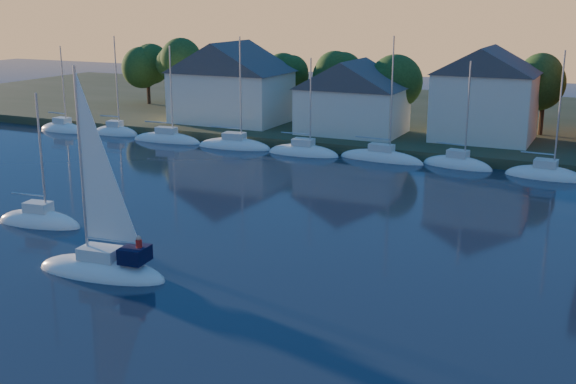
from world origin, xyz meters
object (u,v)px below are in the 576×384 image
Objects in this scene: clubhouse_centre at (353,96)px; hero_sailboat at (103,265)px; drifting_sailboat_left at (40,223)px; clubhouse_west at (231,81)px; clubhouse_east at (485,93)px.

clubhouse_centre is 44.55m from hero_sailboat.
hero_sailboat reaches higher than drifting_sailboat_left.
hero_sailboat is at bearing -36.67° from drifting_sailboat_left.
clubhouse_west reaches higher than clubhouse_centre.
clubhouse_east is at bearing -111.02° from hero_sailboat.
clubhouse_west is 1.04× the size of hero_sailboat.
drifting_sailboat_left is at bearing -34.54° from hero_sailboat.
clubhouse_centre is 1.11× the size of drifting_sailboat_left.
clubhouse_west is at bearing -178.09° from clubhouse_east.
drifting_sailboat_left is at bearing -119.75° from clubhouse_east.
clubhouse_east is (14.00, 2.00, 0.87)m from clubhouse_centre.
drifting_sailboat_left is (6.82, -39.56, -5.83)m from clubhouse_west.
clubhouse_west is at bearing -74.77° from hero_sailboat.
clubhouse_east is (30.00, 1.00, 0.07)m from clubhouse_west.
clubhouse_west is 1.31× the size of drifting_sailboat_left.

